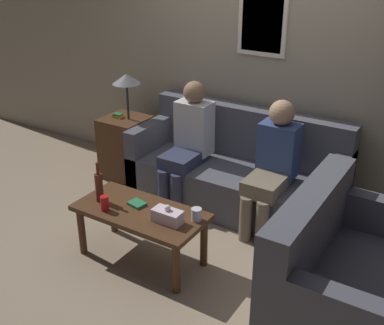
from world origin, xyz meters
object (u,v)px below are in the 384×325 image
(coffee_table, at_px, (141,218))
(person_left, at_px, (188,139))
(wine_bottle, at_px, (99,187))
(person_right, at_px, (273,162))
(couch_main, at_px, (237,174))
(couch_side, at_px, (340,280))
(drinking_glass, at_px, (196,214))

(coffee_table, bearing_deg, person_left, 102.20)
(wine_bottle, height_order, person_right, person_right)
(couch_main, xyz_separation_m, person_left, (-0.46, -0.16, 0.32))
(coffee_table, relative_size, person_right, 0.91)
(coffee_table, relative_size, wine_bottle, 3.12)
(couch_main, xyz_separation_m, couch_side, (1.32, -1.07, 0.00))
(person_right, bearing_deg, coffee_table, -122.82)
(couch_main, relative_size, couch_side, 1.56)
(drinking_glass, xyz_separation_m, person_left, (-0.68, 0.96, 0.13))
(wine_bottle, xyz_separation_m, drinking_glass, (0.82, 0.16, -0.08))
(couch_main, bearing_deg, drinking_glass, -78.58)
(couch_side, xyz_separation_m, person_left, (-1.78, 0.91, 0.32))
(person_left, bearing_deg, couch_side, -27.01)
(coffee_table, bearing_deg, couch_main, 79.55)
(couch_main, bearing_deg, coffee_table, -100.45)
(coffee_table, relative_size, person_left, 0.89)
(couch_main, bearing_deg, person_left, -160.23)
(coffee_table, height_order, drinking_glass, drinking_glass)
(coffee_table, xyz_separation_m, drinking_glass, (0.45, 0.11, 0.12))
(couch_main, distance_m, person_left, 0.58)
(person_left, bearing_deg, coffee_table, -77.80)
(couch_main, xyz_separation_m, coffee_table, (-0.23, -1.23, 0.07))
(couch_side, relative_size, wine_bottle, 3.87)
(drinking_glass, distance_m, person_left, 1.18)
(wine_bottle, xyz_separation_m, person_left, (0.14, 1.12, 0.05))
(couch_side, bearing_deg, wine_bottle, 96.33)
(wine_bottle, distance_m, person_left, 1.13)
(couch_side, distance_m, drinking_glass, 1.11)
(couch_main, bearing_deg, couch_side, -39.01)
(couch_main, bearing_deg, wine_bottle, -114.80)
(couch_main, height_order, person_left, person_left)
(person_left, bearing_deg, person_right, -2.25)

